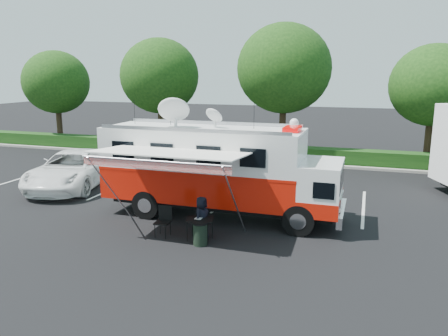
{
  "coord_description": "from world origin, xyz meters",
  "views": [
    {
      "loc": [
        5.43,
        -15.93,
        5.7
      ],
      "look_at": [
        0.0,
        0.5,
        1.9
      ],
      "focal_mm": 35.0,
      "sensor_mm": 36.0,
      "label": 1
    }
  ],
  "objects_px": {
    "command_truck": "(218,169)",
    "trash_bin": "(200,234)",
    "folding_table": "(200,220)",
    "white_suv": "(75,187)"
  },
  "relations": [
    {
      "from": "command_truck",
      "to": "trash_bin",
      "type": "height_order",
      "value": "command_truck"
    },
    {
      "from": "command_truck",
      "to": "folding_table",
      "type": "relative_size",
      "value": 9.1
    },
    {
      "from": "command_truck",
      "to": "white_suv",
      "type": "height_order",
      "value": "command_truck"
    },
    {
      "from": "folding_table",
      "to": "trash_bin",
      "type": "xyz_separation_m",
      "value": [
        0.17,
        -0.39,
        -0.34
      ]
    },
    {
      "from": "command_truck",
      "to": "folding_table",
      "type": "height_order",
      "value": "command_truck"
    },
    {
      "from": "white_suv",
      "to": "folding_table",
      "type": "height_order",
      "value": "white_suv"
    },
    {
      "from": "folding_table",
      "to": "command_truck",
      "type": "bearing_deg",
      "value": 95.18
    },
    {
      "from": "command_truck",
      "to": "folding_table",
      "type": "xyz_separation_m",
      "value": [
        0.24,
        -2.64,
        -1.22
      ]
    },
    {
      "from": "folding_table",
      "to": "white_suv",
      "type": "bearing_deg",
      "value": 151.37
    },
    {
      "from": "folding_table",
      "to": "trash_bin",
      "type": "distance_m",
      "value": 0.54
    }
  ]
}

